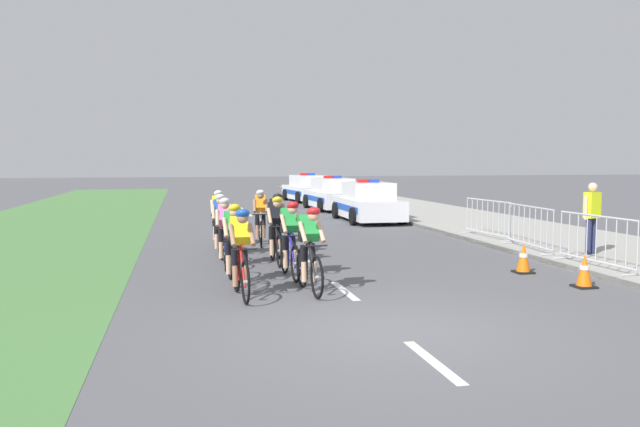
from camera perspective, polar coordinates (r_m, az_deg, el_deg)
ground_plane at (r=8.77m, az=6.66°, el=-10.45°), size 160.00×160.00×0.00m
sidewalk_slab at (r=24.43m, az=12.79°, el=-0.54°), size 4.98×60.00×0.12m
kerb_edge at (r=23.50m, az=7.48°, el=-0.66°), size 0.16×60.00×0.13m
grass_verge at (r=22.57m, az=-24.00°, el=-1.42°), size 7.00×60.00×0.01m
lane_markings_centre at (r=18.94m, az=-3.91°, el=-2.14°), size 0.14×25.60×0.01m
cyclist_lead at (r=10.56m, az=-7.25°, el=-3.47°), size 0.44×1.72×1.56m
cyclist_second at (r=10.87m, az=-0.97°, el=-3.19°), size 0.43×1.72×1.56m
cyclist_third at (r=11.72m, az=-7.90°, el=-2.65°), size 0.43×1.72×1.56m
cyclist_fourth at (r=12.28m, az=-2.75°, el=-2.27°), size 0.43×1.72×1.56m
cyclist_fifth at (r=13.63m, az=-8.64°, el=-1.61°), size 0.43×1.72×1.56m
cyclist_sixth at (r=13.95m, az=-4.05°, el=-1.42°), size 0.42×1.72×1.56m
cyclist_seventh at (r=15.13m, az=-9.08°, el=-0.98°), size 0.42×1.72×1.56m
cyclist_eighth at (r=15.23m, az=-3.99°, el=-0.89°), size 0.42×1.72×1.56m
cyclist_ninth at (r=16.93m, az=-9.25°, el=-0.36°), size 0.42×1.72×1.56m
cyclist_tenth at (r=17.06m, az=-5.44°, el=-0.28°), size 0.45×1.72×1.56m
police_car_nearest at (r=23.78m, az=4.33°, el=0.92°), size 2.04×4.42×1.59m
police_car_second at (r=29.29m, az=1.10°, el=1.67°), size 2.15×4.47×1.59m
police_car_third at (r=35.10m, az=-1.18°, el=2.20°), size 2.32×4.55×1.59m
crowd_barrier_front at (r=14.10m, az=23.81°, el=-2.33°), size 0.59×2.32×1.07m
crowd_barrier_middle at (r=16.33m, az=18.51°, el=-1.24°), size 0.66×2.32×1.07m
crowd_barrier_rear at (r=18.47m, az=15.00°, el=-0.47°), size 0.64×2.32×1.07m
traffic_cone_near at (r=13.54m, az=18.02°, el=-3.87°), size 0.36×0.36×0.64m
traffic_cone_mid at (r=12.39m, az=22.92°, el=-4.81°), size 0.36×0.36×0.64m
spectator_closest at (r=15.89m, az=23.49°, el=0.03°), size 0.52×0.32×1.68m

